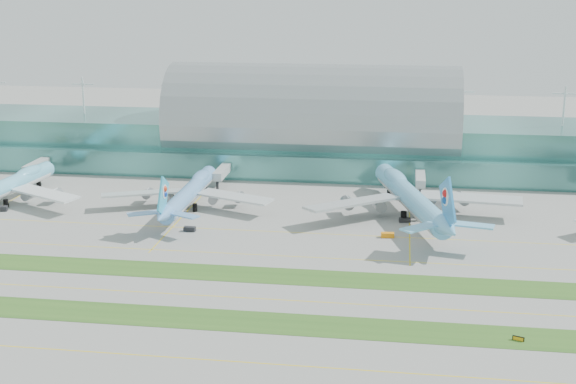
% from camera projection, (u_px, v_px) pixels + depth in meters
% --- Properties ---
extents(ground, '(700.00, 700.00, 0.00)m').
position_uv_depth(ground, '(259.00, 278.00, 214.59)').
color(ground, gray).
rests_on(ground, ground).
extents(terminal, '(340.00, 69.10, 36.00)m').
position_uv_depth(terminal, '(313.00, 134.00, 333.83)').
color(terminal, '#3D7A75').
rests_on(terminal, ground).
extents(grass_strip_near, '(420.00, 12.00, 0.08)m').
position_uv_depth(grass_strip_near, '(238.00, 321.00, 187.84)').
color(grass_strip_near, '#2D591E').
rests_on(grass_strip_near, ground).
extents(grass_strip_far, '(420.00, 12.00, 0.08)m').
position_uv_depth(grass_strip_far, '(260.00, 275.00, 216.49)').
color(grass_strip_far, '#2D591E').
rests_on(grass_strip_far, ground).
extents(taxiline_a, '(420.00, 0.35, 0.01)m').
position_uv_depth(taxiline_a, '(219.00, 360.00, 168.75)').
color(taxiline_a, yellow).
rests_on(taxiline_a, ground).
extents(taxiline_b, '(420.00, 0.35, 0.01)m').
position_uv_depth(taxiline_b, '(249.00, 298.00, 201.22)').
color(taxiline_b, yellow).
rests_on(taxiline_b, ground).
extents(taxiline_c, '(420.00, 0.35, 0.01)m').
position_uv_depth(taxiline_c, '(270.00, 255.00, 231.78)').
color(taxiline_c, yellow).
rests_on(taxiline_c, ground).
extents(taxiline_d, '(420.00, 0.35, 0.01)m').
position_uv_depth(taxiline_d, '(281.00, 232.00, 252.79)').
color(taxiline_d, yellow).
rests_on(taxiline_d, ground).
extents(airliner_a, '(63.71, 72.66, 19.99)m').
position_uv_depth(airliner_a, '(4.00, 187.00, 282.22)').
color(airliner_a, '#66BFE1').
rests_on(airliner_a, ground).
extents(airliner_b, '(61.23, 69.36, 19.12)m').
position_uv_depth(airliner_b, '(190.00, 191.00, 277.23)').
color(airliner_b, '#649EDD').
rests_on(airliner_b, ground).
extents(airliner_c, '(71.64, 82.91, 23.26)m').
position_uv_depth(airliner_c, '(410.00, 196.00, 266.87)').
color(airliner_c, '#69BBE8').
rests_on(airliner_c, ground).
extents(gse_b, '(4.16, 2.82, 1.74)m').
position_uv_depth(gse_b, '(2.00, 209.00, 274.72)').
color(gse_b, black).
rests_on(gse_b, ground).
extents(gse_c, '(3.80, 1.86, 1.48)m').
position_uv_depth(gse_c, '(190.00, 229.00, 253.22)').
color(gse_c, black).
rests_on(gse_c, ground).
extents(gse_d, '(3.11, 1.74, 1.49)m').
position_uv_depth(gse_d, '(180.00, 211.00, 272.72)').
color(gse_d, black).
rests_on(gse_d, ground).
extents(gse_e, '(4.15, 2.19, 1.48)m').
position_uv_depth(gse_e, '(388.00, 235.00, 247.35)').
color(gse_e, orange).
rests_on(gse_e, ground).
extents(gse_f, '(3.94, 2.07, 1.46)m').
position_uv_depth(gse_f, '(405.00, 220.00, 262.33)').
color(gse_f, black).
rests_on(gse_f, ground).
extents(taxiway_sign_east, '(2.56, 1.13, 1.11)m').
position_uv_depth(taxiway_sign_east, '(518.00, 339.00, 177.57)').
color(taxiway_sign_east, black).
rests_on(taxiway_sign_east, ground).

